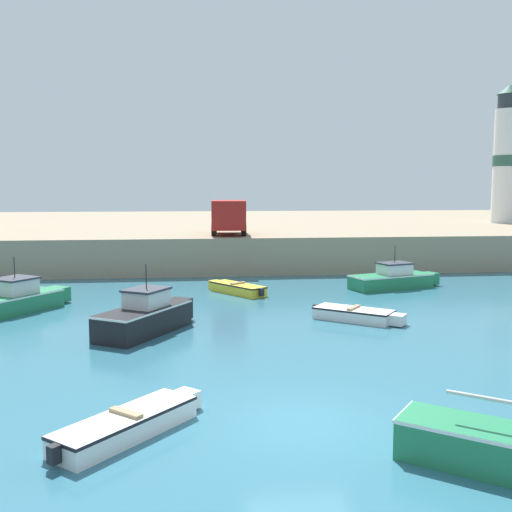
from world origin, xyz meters
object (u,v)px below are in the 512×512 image
(motorboat_green_0, at_px, (393,279))
(dinghy_yellow_1, at_px, (237,288))
(truck_on_quay, at_px, (229,216))
(motorboat_black_7, at_px, (146,316))
(dinghy_white_2, at_px, (356,314))
(lighthouse, at_px, (507,157))
(motorboat_green_3, at_px, (16,299))
(dinghy_white_5, at_px, (129,423))

(motorboat_green_0, bearing_deg, dinghy_yellow_1, -175.32)
(dinghy_yellow_1, height_order, truck_on_quay, truck_on_quay)
(motorboat_black_7, bearing_deg, dinghy_white_2, 7.42)
(motorboat_green_0, bearing_deg, lighthouse, 48.37)
(motorboat_green_0, distance_m, motorboat_green_3, 18.66)
(motorboat_green_3, bearing_deg, dinghy_white_5, -65.80)
(lighthouse, bearing_deg, dinghy_white_2, -128.37)
(motorboat_green_0, bearing_deg, dinghy_white_2, -119.16)
(dinghy_white_5, distance_m, lighthouse, 45.75)
(dinghy_white_2, height_order, dinghy_white_5, dinghy_white_5)
(dinghy_white_2, xyz_separation_m, motorboat_green_3, (-14.09, 3.31, 0.27))
(motorboat_black_7, distance_m, truck_on_quay, 17.01)
(dinghy_white_5, bearing_deg, lighthouse, 51.86)
(motorboat_green_3, bearing_deg, dinghy_white_2, -13.21)
(dinghy_white_5, distance_m, truck_on_quay, 26.01)
(dinghy_white_2, relative_size, motorboat_green_3, 0.70)
(motorboat_green_3, relative_size, lighthouse, 0.43)
(dinghy_yellow_1, bearing_deg, motorboat_black_7, -116.95)
(truck_on_quay, bearing_deg, motorboat_green_0, -43.44)
(dinghy_white_2, distance_m, motorboat_green_3, 14.48)
(dinghy_white_2, height_order, truck_on_quay, truck_on_quay)
(motorboat_black_7, bearing_deg, dinghy_white_5, -88.32)
(dinghy_yellow_1, distance_m, dinghy_white_5, 17.43)
(motorboat_green_0, distance_m, dinghy_white_2, 8.46)
(dinghy_white_5, relative_size, motorboat_black_7, 0.73)
(dinghy_white_2, relative_size, dinghy_white_5, 1.00)
(motorboat_green_0, distance_m, motorboat_black_7, 14.97)
(lighthouse, bearing_deg, motorboat_green_3, -147.29)
(motorboat_black_7, xyz_separation_m, lighthouse, (28.14, 26.22, 7.21))
(motorboat_green_3, xyz_separation_m, motorboat_black_7, (5.86, -4.38, 0.08))
(dinghy_white_5, relative_size, lighthouse, 0.30)
(motorboat_green_0, bearing_deg, dinghy_white_5, -124.28)
(motorboat_black_7, relative_size, lighthouse, 0.42)
(truck_on_quay, bearing_deg, lighthouse, 22.53)
(motorboat_black_7, height_order, truck_on_quay, truck_on_quay)
(motorboat_green_3, bearing_deg, lighthouse, 32.71)
(dinghy_yellow_1, xyz_separation_m, lighthouse, (24.19, 18.45, 7.56))
(dinghy_white_5, xyz_separation_m, truck_on_quay, (3.85, 25.52, 3.24))
(dinghy_white_5, bearing_deg, motorboat_green_3, 114.20)
(motorboat_green_0, height_order, motorboat_green_3, motorboat_green_3)
(lighthouse, relative_size, truck_on_quay, 2.59)
(motorboat_green_3, distance_m, truck_on_quay, 15.79)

